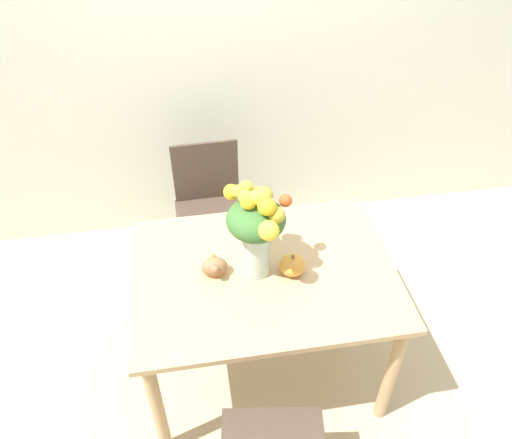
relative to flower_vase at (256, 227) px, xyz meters
name	(u,v)px	position (x,y,z in m)	size (l,w,h in m)	color
ground_plane	(263,364)	(0.03, -0.01, -1.02)	(12.00, 12.00, 0.00)	tan
wall_back	(226,35)	(0.03, 1.30, 0.33)	(8.00, 0.06, 2.70)	silver
dining_table	(264,287)	(0.03, -0.01, -0.37)	(1.20, 0.88, 0.76)	tan
flower_vase	(256,227)	(0.00, 0.00, 0.00)	(0.29, 0.35, 0.48)	#B2CCBC
pumpkin	(292,265)	(0.16, -0.04, -0.21)	(0.12, 0.12, 0.11)	gold
turkey_figurine	(214,263)	(-0.19, 0.02, -0.21)	(0.12, 0.16, 0.10)	#936642
dining_chair_near_window	(210,211)	(-0.15, 0.81, -0.56)	(0.43, 0.43, 0.87)	#47382D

